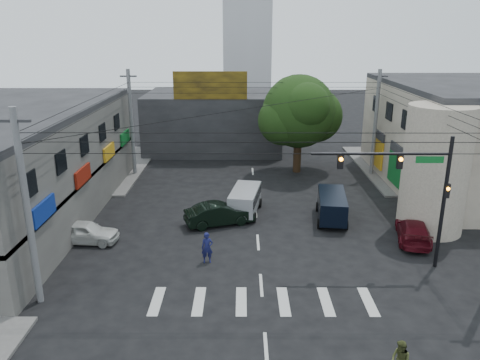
{
  "coord_description": "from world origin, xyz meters",
  "views": [
    {
      "loc": [
        -0.97,
        -23.79,
        12.16
      ],
      "look_at": [
        -1.1,
        4.0,
        3.32
      ],
      "focal_mm": 35.0,
      "sensor_mm": 36.0,
      "label": 1
    }
  ],
  "objects_px": {
    "traffic_gantry": "(414,182)",
    "white_compact": "(85,232)",
    "utility_pole_far_right": "(375,124)",
    "traffic_officer": "(207,248)",
    "utility_pole_far_left": "(132,124)",
    "maroon_sedan": "(413,230)",
    "navy_van": "(332,207)",
    "dark_sedan": "(219,214)",
    "utility_pole_near_left": "(27,210)",
    "street_tree": "(299,112)",
    "silver_minivan": "(245,201)"
  },
  "relations": [
    {
      "from": "utility_pole_far_right",
      "to": "silver_minivan",
      "type": "relative_size",
      "value": 2.12
    },
    {
      "from": "silver_minivan",
      "to": "navy_van",
      "type": "height_order",
      "value": "navy_van"
    },
    {
      "from": "utility_pole_far_left",
      "to": "utility_pole_far_right",
      "type": "distance_m",
      "value": 21.0
    },
    {
      "from": "utility_pole_far_right",
      "to": "silver_minivan",
      "type": "xyz_separation_m",
      "value": [
        -11.26,
        -9.26,
        -3.72
      ]
    },
    {
      "from": "utility_pole_far_left",
      "to": "utility_pole_far_right",
      "type": "relative_size",
      "value": 1.0
    },
    {
      "from": "traffic_officer",
      "to": "utility_pole_far_left",
      "type": "bearing_deg",
      "value": 108.0
    },
    {
      "from": "dark_sedan",
      "to": "utility_pole_far_left",
      "type": "bearing_deg",
      "value": 16.12
    },
    {
      "from": "utility_pole_far_left",
      "to": "navy_van",
      "type": "bearing_deg",
      "value": -33.84
    },
    {
      "from": "silver_minivan",
      "to": "traffic_officer",
      "type": "relative_size",
      "value": 2.49
    },
    {
      "from": "utility_pole_far_left",
      "to": "dark_sedan",
      "type": "relative_size",
      "value": 1.93
    },
    {
      "from": "traffic_gantry",
      "to": "maroon_sedan",
      "type": "height_order",
      "value": "traffic_gantry"
    },
    {
      "from": "traffic_gantry",
      "to": "silver_minivan",
      "type": "bearing_deg",
      "value": 137.96
    },
    {
      "from": "white_compact",
      "to": "traffic_officer",
      "type": "height_order",
      "value": "traffic_officer"
    },
    {
      "from": "dark_sedan",
      "to": "silver_minivan",
      "type": "height_order",
      "value": "silver_minivan"
    },
    {
      "from": "street_tree",
      "to": "maroon_sedan",
      "type": "height_order",
      "value": "street_tree"
    },
    {
      "from": "utility_pole_far_left",
      "to": "navy_van",
      "type": "height_order",
      "value": "utility_pole_far_left"
    },
    {
      "from": "traffic_gantry",
      "to": "silver_minivan",
      "type": "relative_size",
      "value": 1.66
    },
    {
      "from": "dark_sedan",
      "to": "maroon_sedan",
      "type": "xyz_separation_m",
      "value": [
        11.89,
        -2.45,
        -0.08
      ]
    },
    {
      "from": "traffic_gantry",
      "to": "utility_pole_far_left",
      "type": "relative_size",
      "value": 0.78
    },
    {
      "from": "street_tree",
      "to": "traffic_gantry",
      "type": "distance_m",
      "value": 18.42
    },
    {
      "from": "dark_sedan",
      "to": "white_compact",
      "type": "relative_size",
      "value": 1.17
    },
    {
      "from": "white_compact",
      "to": "utility_pole_far_left",
      "type": "bearing_deg",
      "value": 4.93
    },
    {
      "from": "street_tree",
      "to": "traffic_officer",
      "type": "bearing_deg",
      "value": -111.39
    },
    {
      "from": "white_compact",
      "to": "silver_minivan",
      "type": "relative_size",
      "value": 0.94
    },
    {
      "from": "utility_pole_near_left",
      "to": "utility_pole_far_left",
      "type": "distance_m",
      "value": 20.5
    },
    {
      "from": "utility_pole_near_left",
      "to": "utility_pole_far_right",
      "type": "bearing_deg",
      "value": 44.31
    },
    {
      "from": "dark_sedan",
      "to": "white_compact",
      "type": "height_order",
      "value": "dark_sedan"
    },
    {
      "from": "street_tree",
      "to": "utility_pole_far_right",
      "type": "xyz_separation_m",
      "value": [
        6.5,
        -1.0,
        -0.87
      ]
    },
    {
      "from": "dark_sedan",
      "to": "silver_minivan",
      "type": "bearing_deg",
      "value": -60.1
    },
    {
      "from": "traffic_gantry",
      "to": "navy_van",
      "type": "distance_m",
      "value": 8.14
    },
    {
      "from": "utility_pole_far_right",
      "to": "traffic_officer",
      "type": "distance_m",
      "value": 21.61
    },
    {
      "from": "traffic_gantry",
      "to": "utility_pole_near_left",
      "type": "distance_m",
      "value": 18.66
    },
    {
      "from": "street_tree",
      "to": "utility_pole_far_right",
      "type": "relative_size",
      "value": 0.95
    },
    {
      "from": "utility_pole_far_left",
      "to": "silver_minivan",
      "type": "xyz_separation_m",
      "value": [
        9.74,
        -9.26,
        -3.72
      ]
    },
    {
      "from": "street_tree",
      "to": "maroon_sedan",
      "type": "bearing_deg",
      "value": -69.74
    },
    {
      "from": "dark_sedan",
      "to": "maroon_sedan",
      "type": "height_order",
      "value": "dark_sedan"
    },
    {
      "from": "utility_pole_far_left",
      "to": "silver_minivan",
      "type": "height_order",
      "value": "utility_pole_far_left"
    },
    {
      "from": "utility_pole_near_left",
      "to": "traffic_officer",
      "type": "bearing_deg",
      "value": 27.37
    },
    {
      "from": "utility_pole_near_left",
      "to": "white_compact",
      "type": "xyz_separation_m",
      "value": [
        0.11,
        6.45,
        -3.92
      ]
    },
    {
      "from": "utility_pole_far_right",
      "to": "utility_pole_near_left",
      "type": "bearing_deg",
      "value": -135.69
    },
    {
      "from": "utility_pole_near_left",
      "to": "maroon_sedan",
      "type": "xyz_separation_m",
      "value": [
        19.92,
        6.8,
        -3.94
      ]
    },
    {
      "from": "dark_sedan",
      "to": "traffic_officer",
      "type": "relative_size",
      "value": 2.74
    },
    {
      "from": "navy_van",
      "to": "maroon_sedan",
      "type": "bearing_deg",
      "value": -119.69
    },
    {
      "from": "utility_pole_near_left",
      "to": "utility_pole_far_right",
      "type": "distance_m",
      "value": 29.35
    },
    {
      "from": "street_tree",
      "to": "utility_pole_far_left",
      "type": "height_order",
      "value": "utility_pole_far_left"
    },
    {
      "from": "maroon_sedan",
      "to": "navy_van",
      "type": "bearing_deg",
      "value": -23.45
    },
    {
      "from": "street_tree",
      "to": "traffic_gantry",
      "type": "bearing_deg",
      "value": -78.01
    },
    {
      "from": "traffic_gantry",
      "to": "white_compact",
      "type": "xyz_separation_m",
      "value": [
        -18.21,
        2.95,
        -4.15
      ]
    },
    {
      "from": "street_tree",
      "to": "dark_sedan",
      "type": "relative_size",
      "value": 1.83
    },
    {
      "from": "navy_van",
      "to": "silver_minivan",
      "type": "bearing_deg",
      "value": 85.76
    }
  ]
}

